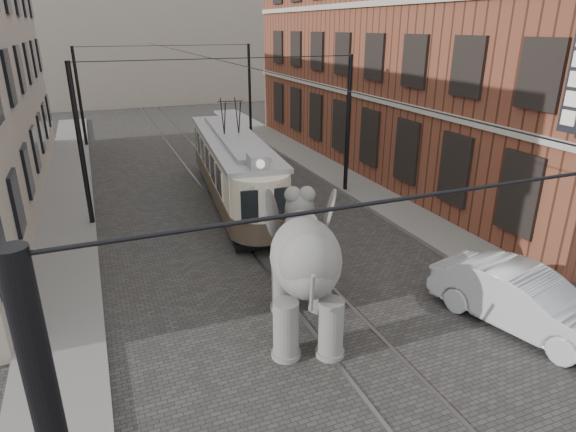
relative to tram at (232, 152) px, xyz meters
name	(u,v)px	position (x,y,z in m)	size (l,w,h in m)	color
ground	(288,268)	(-0.19, -6.76, -2.15)	(120.00, 120.00, 0.00)	#3C3A37
tram_rails	(288,268)	(-0.19, -6.76, -2.13)	(1.54, 80.00, 0.02)	slate
sidewalk_right	(445,237)	(5.81, -6.76, -2.07)	(2.00, 60.00, 0.15)	slate
sidewalk_left	(63,307)	(-6.69, -6.76, -2.07)	(2.00, 60.00, 0.15)	slate
brick_building	(423,49)	(10.81, 2.24, 3.85)	(8.00, 26.00, 12.00)	brown
distant_block	(135,27)	(-0.19, 33.24, 4.85)	(28.00, 10.00, 14.00)	#A29786
catenary	(234,142)	(-0.39, -1.76, 0.85)	(11.00, 30.20, 6.00)	black
tram	(232,152)	(0.00, 0.00, 0.00)	(2.23, 10.82, 4.29)	beige
elephant	(305,274)	(-1.07, -10.02, -0.57)	(2.84, 5.15, 3.15)	#64615C
parked_car	(524,300)	(4.03, -11.90, -1.39)	(1.62, 4.61, 1.52)	silver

